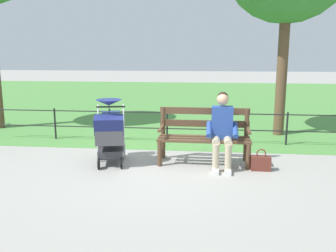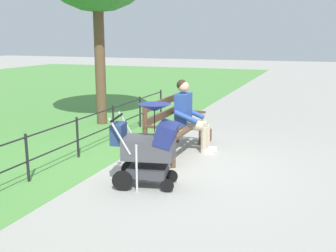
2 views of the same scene
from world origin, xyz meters
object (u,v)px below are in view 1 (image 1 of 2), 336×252
at_px(person_on_bench, 222,128).
at_px(stroller, 110,131).
at_px(handbag, 261,163).
at_px(park_bench, 204,133).

distance_m(person_on_bench, stroller, 1.93).
bearing_deg(handbag, stroller, -1.93).
bearing_deg(park_bench, stroller, 9.91).
relative_size(park_bench, stroller, 1.39).
bearing_deg(stroller, person_on_bench, -178.20).
bearing_deg(person_on_bench, park_bench, -36.36).
xyz_separation_m(park_bench, person_on_bench, (-0.30, 0.22, 0.15)).
relative_size(park_bench, person_on_bench, 1.26).
height_order(park_bench, handbag, park_bench).
height_order(park_bench, stroller, stroller).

